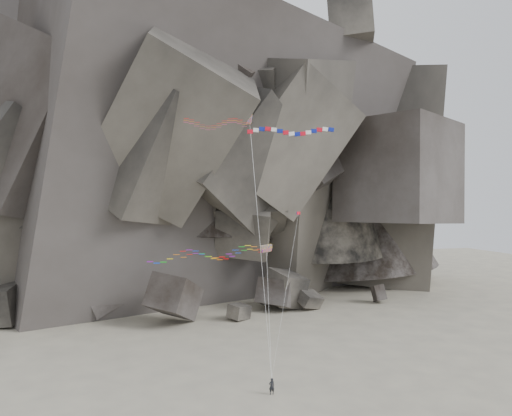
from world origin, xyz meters
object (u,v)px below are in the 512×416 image
object	(u,v)px
delta_kite	(214,123)
kite_flyer	(272,385)
parafoil_kite	(204,254)
pennant_kite	(294,242)
banner_kite	(291,133)

from	to	relation	value
delta_kite	kite_flyer	bearing A→B (deg)	-63.44
kite_flyer	parafoil_kite	bearing A→B (deg)	-34.82
kite_flyer	parafoil_kite	size ratio (longest dim) A/B	0.14
delta_kite	pennant_kite	distance (m)	17.36
delta_kite	pennant_kite	xyz separation A→B (m)	(9.93, -0.07, -14.24)
delta_kite	pennant_kite	size ratio (longest dim) A/B	1.66
kite_flyer	parafoil_kite	world-z (taller)	parafoil_kite
banner_kite	pennant_kite	bearing A→B (deg)	80.02
parafoil_kite	pennant_kite	distance (m)	11.90
kite_flyer	pennant_kite	bearing A→B (deg)	-131.72
kite_flyer	pennant_kite	distance (m)	17.01
parafoil_kite	pennant_kite	xyz separation A→B (m)	(11.58, 2.58, 0.89)
delta_kite	banner_kite	distance (m)	9.28
kite_flyer	banner_kite	size ratio (longest dim) A/B	0.07
banner_kite	delta_kite	bearing A→B (deg)	163.44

